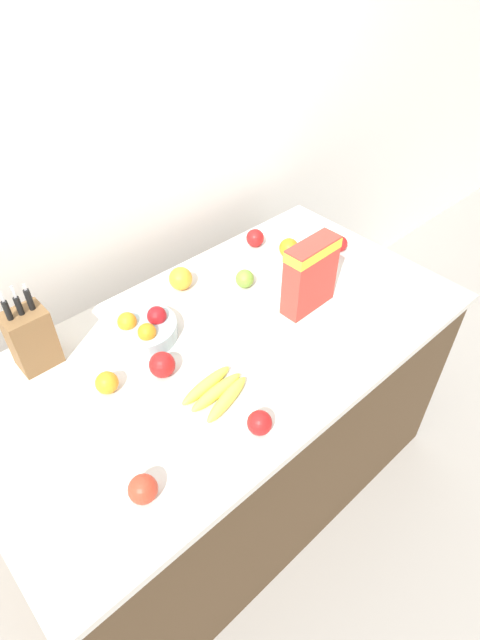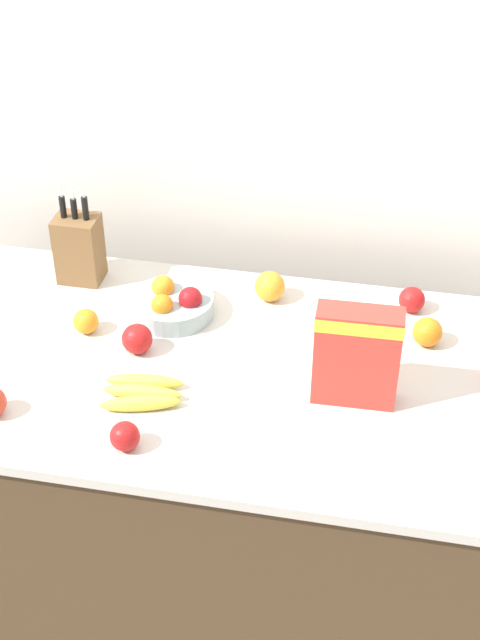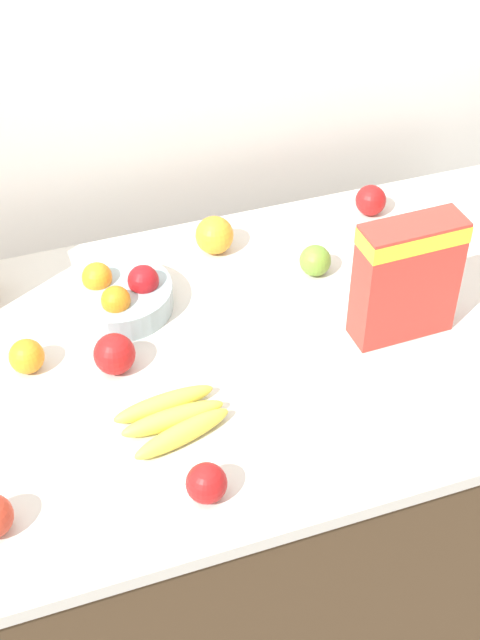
# 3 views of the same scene
# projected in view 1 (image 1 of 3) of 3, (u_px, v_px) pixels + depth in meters

# --- Properties ---
(ground_plane) EXTENTS (14.00, 14.00, 0.00)m
(ground_plane) POSITION_uv_depth(u_px,v_px,m) (230.00, 480.00, 2.29)
(ground_plane) COLOR gray
(wall_back) EXTENTS (9.00, 0.06, 2.60)m
(wall_back) POSITION_uv_depth(u_px,v_px,m) (101.00, 163.00, 1.78)
(wall_back) COLOR silver
(wall_back) RESTS_ON ground_plane
(counter) EXTENTS (1.71, 0.91, 0.90)m
(counter) POSITION_uv_depth(u_px,v_px,m) (228.00, 420.00, 1.98)
(counter) COLOR #4C3823
(counter) RESTS_ON ground_plane
(knife_block) EXTENTS (0.13, 0.10, 0.31)m
(knife_block) POSITION_uv_depth(u_px,v_px,m) (31.00, 338.00, 1.54)
(knife_block) COLOR brown
(knife_block) RESTS_ON counter
(cereal_box) EXTENTS (0.21, 0.09, 0.27)m
(cereal_box) POSITION_uv_depth(u_px,v_px,m) (310.00, 273.00, 1.72)
(cereal_box) COLOR red
(cereal_box) RESTS_ON counter
(fruit_bowl) EXTENTS (0.23, 0.23, 0.10)m
(fruit_bowl) POSITION_uv_depth(u_px,v_px,m) (143.00, 329.00, 1.67)
(fruit_bowl) COLOR #99B2B7
(fruit_bowl) RESTS_ON counter
(banana_bunch) EXTENTS (0.21, 0.16, 0.04)m
(banana_bunch) POSITION_uv_depth(u_px,v_px,m) (217.00, 392.00, 1.49)
(banana_bunch) COLOR yellow
(banana_bunch) RESTS_ON counter
(apple_middle) EXTENTS (0.06, 0.06, 0.06)m
(apple_middle) POSITION_uv_depth(u_px,v_px,m) (340.00, 244.00, 2.05)
(apple_middle) COLOR red
(apple_middle) RESTS_ON counter
(apple_near_bananas) EXTENTS (0.08, 0.08, 0.08)m
(apple_near_bananas) POSITION_uv_depth(u_px,v_px,m) (143.00, 489.00, 1.24)
(apple_near_bananas) COLOR red
(apple_near_bananas) RESTS_ON counter
(apple_by_knife_block) EXTENTS (0.07, 0.07, 0.07)m
(apple_by_knife_block) POSITION_uv_depth(u_px,v_px,m) (255.00, 238.00, 2.08)
(apple_by_knife_block) COLOR red
(apple_by_knife_block) RESTS_ON counter
(apple_rear) EXTENTS (0.07, 0.07, 0.07)m
(apple_rear) POSITION_uv_depth(u_px,v_px,m) (245.00, 279.00, 1.87)
(apple_rear) COLOR #6B9E33
(apple_rear) RESTS_ON counter
(apple_rightmost) EXTENTS (0.07, 0.07, 0.07)m
(apple_rightmost) POSITION_uv_depth(u_px,v_px,m) (260.00, 423.00, 1.39)
(apple_rightmost) COLOR red
(apple_rightmost) RESTS_ON counter
(apple_leftmost) EXTENTS (0.08, 0.08, 0.08)m
(apple_leftmost) POSITION_uv_depth(u_px,v_px,m) (162.00, 365.00, 1.54)
(apple_leftmost) COLOR red
(apple_leftmost) RESTS_ON counter
(orange_front_center) EXTENTS (0.07, 0.07, 0.07)m
(orange_front_center) POSITION_uv_depth(u_px,v_px,m) (107.00, 383.00, 1.50)
(orange_front_center) COLOR orange
(orange_front_center) RESTS_ON counter
(orange_front_right) EXTENTS (0.08, 0.08, 0.08)m
(orange_front_right) POSITION_uv_depth(u_px,v_px,m) (289.00, 248.00, 2.02)
(orange_front_right) COLOR orange
(orange_front_right) RESTS_ON counter
(orange_near_bowl) EXTENTS (0.09, 0.09, 0.09)m
(orange_near_bowl) POSITION_uv_depth(u_px,v_px,m) (181.00, 279.00, 1.86)
(orange_near_bowl) COLOR orange
(orange_near_bowl) RESTS_ON counter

